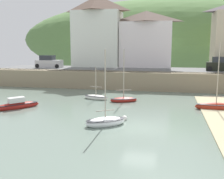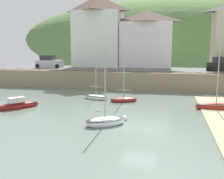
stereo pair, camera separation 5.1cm
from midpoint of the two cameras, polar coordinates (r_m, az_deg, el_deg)
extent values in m
cube|color=slate|center=(20.32, 5.83, -8.03)|extent=(48.00, 40.00, 0.06)
cube|color=gray|center=(36.66, 8.71, 1.75)|extent=(48.00, 2.40, 2.40)
cube|color=#606060|center=(40.20, 9.05, 4.07)|extent=(48.00, 9.00, 0.10)
ellipsoid|color=#557B41|center=(74.49, 12.17, 10.13)|extent=(80.00, 44.00, 20.46)
cube|color=white|center=(46.00, -2.88, 10.48)|extent=(7.54, 5.76, 8.93)
pyramid|color=brown|center=(46.46, -2.94, 17.57)|extent=(7.84, 6.06, 2.54)
cube|color=white|center=(44.64, 7.17, 9.29)|extent=(8.12, 4.15, 7.13)
pyramid|color=brown|center=(44.85, 7.29, 14.95)|extent=(8.42, 4.45, 1.72)
ellipsoid|color=#A02918|center=(27.25, 21.02, -3.49)|extent=(3.81, 0.96, 0.89)
ellipsoid|color=black|center=(27.20, 21.05, -2.99)|extent=(3.73, 0.94, 0.12)
cylinder|color=#B2A893|center=(26.75, 21.43, 3.22)|extent=(0.09, 0.09, 5.52)
cylinder|color=gray|center=(27.05, 21.15, -1.38)|extent=(2.44, 0.10, 0.07)
ellipsoid|color=white|center=(30.38, -3.31, -1.71)|extent=(3.07, 1.79, 0.64)
ellipsoid|color=black|center=(30.34, -3.31, -1.38)|extent=(3.01, 1.75, 0.12)
cylinder|color=#B2A893|center=(30.07, -3.34, 1.82)|extent=(0.09, 0.09, 3.13)
cylinder|color=gray|center=(30.16, -3.33, 0.57)|extent=(1.41, 0.44, 0.07)
ellipsoid|color=#A21E19|center=(27.58, -19.27, -3.32)|extent=(3.61, 3.89, 0.75)
ellipsoid|color=black|center=(27.54, -19.29, -2.90)|extent=(3.54, 3.81, 0.12)
cube|color=silver|center=(27.46, -19.34, -2.06)|extent=(1.53, 1.59, 0.48)
ellipsoid|color=white|center=(20.73, -1.36, -6.89)|extent=(3.35, 2.87, 0.82)
ellipsoid|color=black|center=(20.67, -1.36, -6.29)|extent=(3.28, 2.81, 0.12)
cylinder|color=#B2A893|center=(20.10, -1.39, 1.19)|extent=(0.09, 0.09, 5.07)
cylinder|color=gray|center=(20.49, -1.37, -4.43)|extent=(1.28, 0.89, 0.07)
ellipsoid|color=#A2221B|center=(29.07, 2.51, -2.22)|extent=(3.09, 2.09, 0.63)
ellipsoid|color=black|center=(29.03, 2.51, -1.89)|extent=(3.03, 2.04, 0.12)
cylinder|color=#B2A893|center=(28.63, 2.55, 3.38)|extent=(0.09, 0.09, 5.08)
cylinder|color=gray|center=(28.87, 2.53, -0.11)|extent=(1.57, 0.69, 0.07)
cube|color=#BBBCBC|center=(44.16, -12.94, 5.27)|extent=(4.12, 1.74, 1.20)
cube|color=#282D33|center=(44.21, -13.28, 6.50)|extent=(2.12, 1.52, 0.80)
cylinder|color=black|center=(44.25, -10.54, 5.00)|extent=(0.64, 0.22, 0.64)
cylinder|color=black|center=(42.78, -11.36, 4.82)|extent=(0.64, 0.22, 0.64)
cylinder|color=black|center=(45.61, -14.39, 4.99)|extent=(0.64, 0.22, 0.64)
cylinder|color=black|center=(44.18, -15.31, 4.81)|extent=(0.64, 0.22, 0.64)
cube|color=black|center=(40.74, 22.08, 4.48)|extent=(4.25, 2.10, 1.20)
cube|color=#282D33|center=(40.63, 21.82, 5.83)|extent=(2.24, 1.70, 0.80)
cylinder|color=black|center=(41.29, 19.61, 4.29)|extent=(0.64, 0.22, 0.64)
cylinder|color=black|center=(39.71, 19.91, 4.09)|extent=(0.64, 0.22, 0.64)
sphere|color=silver|center=(22.12, 2.65, -6.07)|extent=(0.47, 0.47, 0.47)
camera|label=1|loc=(0.03, -89.79, 0.04)|focal=43.63mm
camera|label=2|loc=(0.03, 90.21, -0.04)|focal=43.63mm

